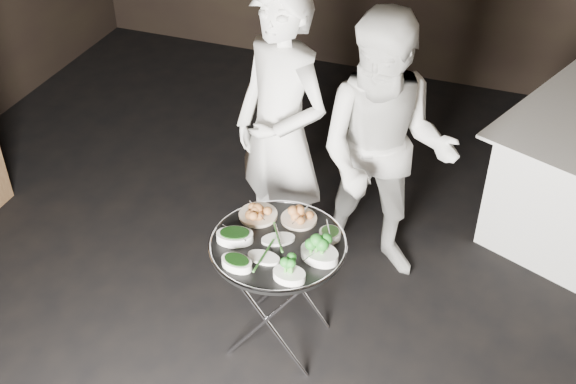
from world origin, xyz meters
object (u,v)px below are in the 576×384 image
(waiter_left, at_px, (281,134))
(tray_stand, at_px, (278,290))
(waiter_right, at_px, (384,154))
(serving_tray, at_px, (278,245))

(waiter_left, bearing_deg, tray_stand, -46.22)
(tray_stand, height_order, waiter_right, waiter_right)
(tray_stand, height_order, serving_tray, serving_tray)
(serving_tray, height_order, waiter_right, waiter_right)
(tray_stand, bearing_deg, waiter_right, 66.50)
(waiter_left, distance_m, waiter_right, 0.60)
(tray_stand, distance_m, waiter_right, 0.98)
(tray_stand, distance_m, serving_tray, 0.32)
(serving_tray, bearing_deg, tray_stand, -45.00)
(tray_stand, relative_size, waiter_right, 0.42)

